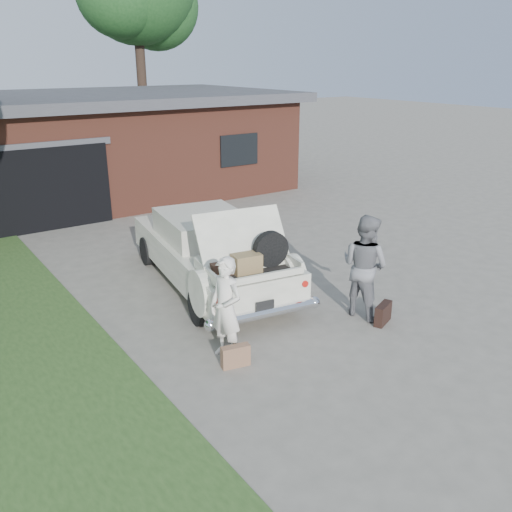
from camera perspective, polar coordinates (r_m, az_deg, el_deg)
ground at (r=9.43m, az=2.11°, el=-7.32°), size 90.00×90.00×0.00m
house at (r=19.31m, az=-16.67°, el=11.25°), size 12.80×7.80×3.30m
sedan at (r=10.88m, az=-4.82°, el=0.58°), size 2.63×5.16×1.88m
woman_left at (r=8.17m, az=-3.19°, el=-5.54°), size 0.50×0.66×1.61m
woman_right at (r=9.66m, az=11.36°, el=-1.03°), size 0.84×1.00×1.85m
suitcase_left at (r=8.19m, az=-2.17°, el=-10.49°), size 0.46×0.23×0.34m
suitcase_right at (r=9.69m, az=13.23°, el=-5.92°), size 0.48×0.31×0.36m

